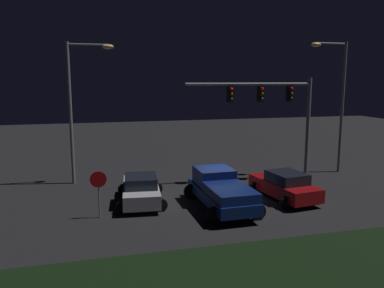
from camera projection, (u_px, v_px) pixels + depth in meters
The scene contains 9 objects.
ground_plane at pixel (220, 196), 21.51m from camera, with size 80.00×80.00×0.00m, color black.
grass_median at pixel (319, 284), 12.20m from camera, with size 21.65×6.85×0.10m, color black.
pickup_truck at pixel (220, 188), 19.47m from camera, with size 2.93×5.43×1.80m.
car_sedan at pixel (285, 186), 20.93m from camera, with size 2.85×4.59×1.51m.
car_sedan_far at pixel (141, 189), 20.20m from camera, with size 2.76×4.55×1.51m.
traffic_signal_gantry at pixel (274, 103), 24.40m from camera, with size 8.32×0.56×6.50m.
street_lamp_left at pixel (79, 96), 23.48m from camera, with size 2.80×0.44×8.58m.
street_lamp_right at pixel (337, 92), 26.25m from camera, with size 2.71×0.44×8.87m.
stop_sign at pixel (98, 185), 17.89m from camera, with size 0.76×0.08×2.23m.
Camera 1 is at (-6.73, -19.69, 6.37)m, focal length 36.42 mm.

